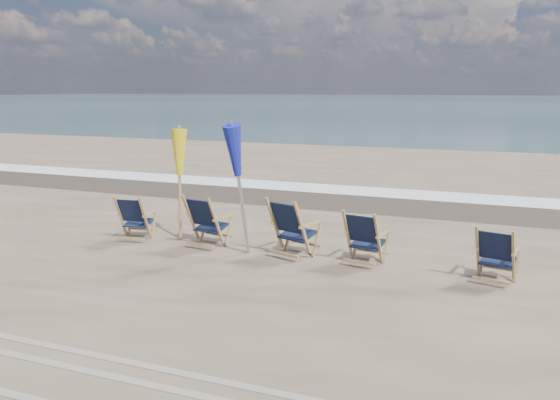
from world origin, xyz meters
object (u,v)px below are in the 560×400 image
(beach_chair_0, at_px, (145,219))
(beach_chair_3, at_px, (378,240))
(beach_chair_1, at_px, (216,223))
(beach_chair_4, at_px, (513,258))
(umbrella_blue, at_px, (240,154))
(beach_chair_2, at_px, (302,231))
(umbrella_yellow, at_px, (179,158))

(beach_chair_0, height_order, beach_chair_3, beach_chair_3)
(beach_chair_1, xyz_separation_m, beach_chair_4, (4.82, -0.15, -0.05))
(beach_chair_4, distance_m, umbrella_blue, 4.44)
(beach_chair_0, xyz_separation_m, beach_chair_2, (3.10, -0.07, 0.08))
(beach_chair_0, relative_size, beach_chair_1, 0.90)
(beach_chair_2, bearing_deg, umbrella_yellow, 6.43)
(beach_chair_1, relative_size, umbrella_blue, 0.43)
(beach_chair_3, height_order, beach_chair_4, beach_chair_3)
(beach_chair_3, height_order, umbrella_blue, umbrella_blue)
(beach_chair_0, xyz_separation_m, beach_chair_1, (1.48, -0.01, 0.05))
(beach_chair_2, relative_size, umbrella_yellow, 0.51)
(umbrella_yellow, xyz_separation_m, umbrella_blue, (1.56, -0.63, 0.21))
(beach_chair_3, bearing_deg, beach_chair_1, 10.44)
(beach_chair_2, height_order, umbrella_blue, umbrella_blue)
(beach_chair_2, distance_m, umbrella_yellow, 2.84)
(umbrella_yellow, bearing_deg, beach_chair_4, -5.90)
(beach_chair_1, xyz_separation_m, beach_chair_2, (1.62, -0.06, 0.03))
(beach_chair_2, height_order, umbrella_yellow, umbrella_yellow)
(beach_chair_0, bearing_deg, beach_chair_4, 171.11)
(beach_chair_0, relative_size, beach_chair_2, 0.85)
(umbrella_blue, bearing_deg, beach_chair_2, 6.68)
(beach_chair_3, bearing_deg, beach_chair_0, 10.29)
(beach_chair_0, height_order, beach_chair_2, beach_chair_2)
(beach_chair_4, bearing_deg, umbrella_blue, 13.37)
(beach_chair_3, bearing_deg, umbrella_blue, 15.02)
(beach_chair_3, height_order, umbrella_yellow, umbrella_yellow)
(beach_chair_3, xyz_separation_m, umbrella_yellow, (-3.84, 0.45, 1.07))
(beach_chair_0, distance_m, beach_chair_4, 6.30)
(beach_chair_3, bearing_deg, beach_chair_4, -174.21)
(beach_chair_0, height_order, beach_chair_1, beach_chair_1)
(umbrella_yellow, bearing_deg, umbrella_blue, -22.15)
(beach_chair_4, xyz_separation_m, umbrella_yellow, (-5.80, 0.60, 1.10))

